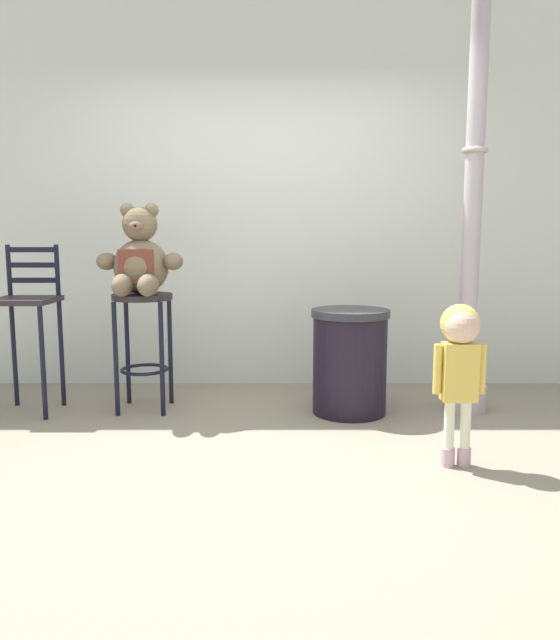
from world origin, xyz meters
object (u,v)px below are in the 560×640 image
object	(u,v)px
teddy_bear	(141,261)
trash_bin	(351,361)
bar_chair_empty	(28,313)
lamppost	(473,232)
bar_stool_with_teddy	(145,327)
child_walking	(461,350)

from	to	relation	value
teddy_bear	trash_bin	xyz separation A→B (m)	(1.42, -0.05, -0.68)
trash_bin	bar_chair_empty	world-z (taller)	bar_chair_empty
teddy_bear	lamppost	xyz separation A→B (m)	(2.23, 0.01, 0.19)
bar_stool_with_teddy	lamppost	bearing A→B (deg)	-0.60
teddy_bear	child_walking	bearing A→B (deg)	-28.39
teddy_bear	child_walking	xyz separation A→B (m)	(1.87, -1.01, -0.42)
child_walking	bar_stool_with_teddy	bearing A→B (deg)	83.53
teddy_bear	bar_chair_empty	bearing A→B (deg)	-178.93
teddy_bear	lamppost	bearing A→B (deg)	0.16
lamppost	bar_chair_empty	bearing A→B (deg)	-179.60
teddy_bear	bar_chair_empty	distance (m)	0.85
bar_stool_with_teddy	child_walking	bearing A→B (deg)	-29.09
trash_bin	lamppost	world-z (taller)	lamppost
teddy_bear	bar_chair_empty	size ratio (longest dim) A/B	0.53
bar_chair_empty	bar_stool_with_teddy	bearing A→B (deg)	3.25
bar_stool_with_teddy	teddy_bear	size ratio (longest dim) A/B	1.33
bar_chair_empty	child_walking	bearing A→B (deg)	-20.63
bar_stool_with_teddy	teddy_bear	bearing A→B (deg)	-90.00
teddy_bear	bar_chair_empty	xyz separation A→B (m)	(-0.78, -0.01, -0.35)
trash_bin	lamppost	distance (m)	1.19
trash_bin	lamppost	size ratio (longest dim) A/B	0.23
lamppost	bar_chair_empty	xyz separation A→B (m)	(-3.01, -0.02, -0.54)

